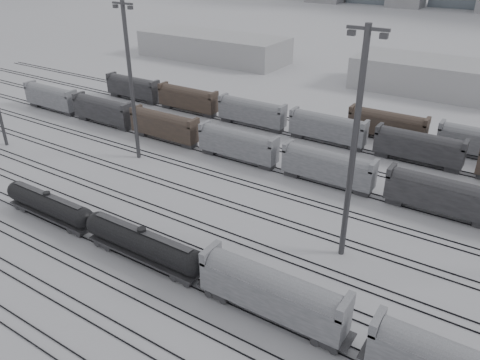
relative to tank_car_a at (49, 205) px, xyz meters
The scene contains 11 objects.
ground 20.10m from the tank_car_a, ahead, with size 900.00×900.00×0.00m, color silver.
tracks 25.98m from the tank_car_a, 39.62° to the left, with size 220.00×71.50×0.16m.
tank_car_a is the anchor object (origin of this frame).
tank_car_b 17.62m from the tank_car_a, ahead, with size 18.36×3.06×4.54m.
hopper_car_a 35.30m from the tank_car_a, ahead, with size 15.94×3.17×5.70m.
light_mast_b 25.60m from the tank_car_a, 102.03° to the left, with size 4.28×0.69×26.76m.
light_mast_c 41.70m from the tank_car_a, 21.42° to the left, with size 4.43×0.71×27.67m.
bg_string_near 41.73m from the tank_car_a, 47.98° to the left, with size 151.00×3.00×5.60m.
bg_string_mid 60.40m from the tank_car_a, 51.10° to the left, with size 151.00×3.00×5.60m.
warehouse_left 102.20m from the tank_car_a, 113.09° to the left, with size 50.00×18.00×8.00m, color #A2A2A4.
warehouse_mid 98.66m from the tank_car_a, 72.34° to the left, with size 40.00×18.00×8.00m, color #A2A2A4.
Camera 1 is at (32.58, -31.54, 34.79)m, focal length 35.00 mm.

